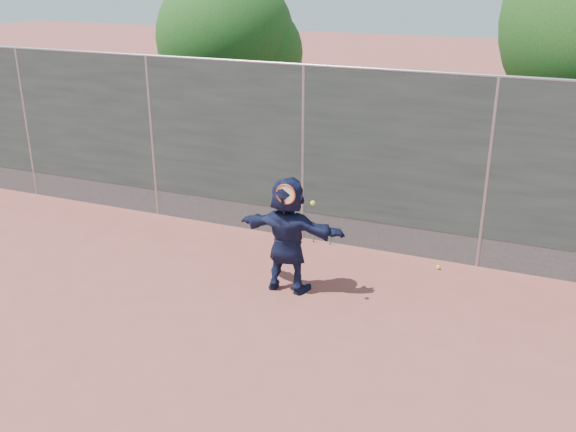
% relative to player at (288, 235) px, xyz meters
% --- Properties ---
extents(ground, '(80.00, 80.00, 0.00)m').
position_rel_player_xyz_m(ground, '(-0.51, -1.62, -0.87)').
color(ground, '#9E4C42').
rests_on(ground, ground).
extents(player, '(1.61, 0.51, 1.73)m').
position_rel_player_xyz_m(player, '(0.00, 0.00, 0.00)').
color(player, '#161C3D').
rests_on(player, ground).
extents(ball_ground, '(0.07, 0.07, 0.07)m').
position_rel_player_xyz_m(ball_ground, '(1.94, 1.52, -0.83)').
color(ball_ground, '#DAE933').
rests_on(ball_ground, ground).
extents(fence, '(20.00, 0.06, 3.03)m').
position_rel_player_xyz_m(fence, '(-0.51, 1.88, 0.72)').
color(fence, '#38423D').
rests_on(fence, ground).
extents(swing_action, '(0.61, 0.20, 0.51)m').
position_rel_player_xyz_m(swing_action, '(0.09, -0.21, 0.67)').
color(swing_action, '#E04415').
rests_on(swing_action, ground).
extents(tree_left, '(3.15, 3.00, 4.53)m').
position_rel_player_xyz_m(tree_left, '(-3.36, 4.93, 2.07)').
color(tree_left, '#382314').
rests_on(tree_left, ground).
extents(weed_clump, '(0.68, 0.07, 0.30)m').
position_rel_player_xyz_m(weed_clump, '(-0.22, 1.76, -0.73)').
color(weed_clump, '#387226').
rests_on(weed_clump, ground).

